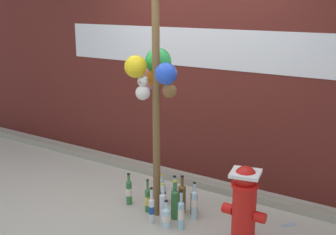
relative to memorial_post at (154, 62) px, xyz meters
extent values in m
plane|color=#ADA899|center=(-0.15, -0.30, -1.56)|extent=(14.00, 14.00, 0.00)
cube|color=#561E19|center=(-0.15, 1.23, -0.02)|extent=(10.00, 0.20, 3.07)
cube|color=silver|center=(0.37, 1.12, 0.03)|extent=(5.04, 0.01, 0.46)
cube|color=gray|center=(-0.15, 0.82, -1.52)|extent=(8.00, 0.12, 0.08)
cylinder|color=brown|center=(0.04, -0.04, -0.32)|extent=(0.07, 0.07, 2.48)
sphere|color=yellow|center=(-0.12, -0.14, -0.03)|extent=(0.22, 0.22, 0.22)
sphere|color=blue|center=(0.23, -0.15, -0.07)|extent=(0.20, 0.20, 0.20)
sphere|color=green|center=(-0.02, 0.10, 0.00)|extent=(0.26, 0.26, 0.26)
sphere|color=#D66BB2|center=(-0.11, 0.11, -0.18)|extent=(0.24, 0.24, 0.24)
sphere|color=orange|center=(-0.04, 0.08, -0.16)|extent=(0.21, 0.21, 0.21)
sphere|color=brown|center=(0.15, 0.03, -0.27)|extent=(0.14, 0.14, 0.14)
sphere|color=brown|center=(0.15, 0.03, -0.16)|extent=(0.10, 0.10, 0.10)
sphere|color=brown|center=(0.12, 0.03, -0.13)|extent=(0.04, 0.04, 0.04)
sphere|color=brown|center=(0.19, 0.03, -0.13)|extent=(0.04, 0.04, 0.04)
sphere|color=brown|center=(0.15, -0.02, -0.16)|extent=(0.04, 0.04, 0.04)
sphere|color=silver|center=(-0.06, -0.11, -0.28)|extent=(0.14, 0.14, 0.14)
sphere|color=silver|center=(-0.06, -0.11, -0.17)|extent=(0.10, 0.10, 0.10)
sphere|color=silver|center=(-0.10, -0.11, -0.14)|extent=(0.04, 0.04, 0.04)
sphere|color=silver|center=(-0.03, -0.11, -0.14)|extent=(0.04, 0.04, 0.04)
sphere|color=#9D9992|center=(-0.06, -0.15, -0.17)|extent=(0.04, 0.04, 0.04)
cylinder|color=red|center=(1.02, -0.09, -1.28)|extent=(0.21, 0.21, 0.56)
cylinder|color=red|center=(1.02, -0.09, -0.98)|extent=(0.24, 0.24, 0.03)
sphere|color=red|center=(1.02, -0.09, -0.91)|extent=(0.20, 0.20, 0.20)
cylinder|color=red|center=(0.87, -0.09, -1.25)|extent=(0.09, 0.09, 0.09)
cylinder|color=red|center=(1.17, -0.09, -1.25)|extent=(0.09, 0.09, 0.09)
cube|color=white|center=(1.02, -0.09, -0.87)|extent=(0.30, 0.30, 0.03)
cylinder|color=#93CCE0|center=(0.41, -0.16, -1.42)|extent=(0.06, 0.06, 0.27)
cone|color=#93CCE0|center=(0.41, -0.16, -1.28)|extent=(0.06, 0.06, 0.02)
cylinder|color=#93CCE0|center=(0.41, -0.16, -1.22)|extent=(0.03, 0.03, 0.09)
cylinder|color=silver|center=(0.41, -0.16, -1.40)|extent=(0.06, 0.06, 0.10)
cylinder|color=black|center=(0.41, -0.16, -1.17)|extent=(0.03, 0.03, 0.01)
cylinder|color=#93CCE0|center=(0.07, 0.26, -1.45)|extent=(0.07, 0.07, 0.20)
cone|color=#93CCE0|center=(0.07, 0.26, -1.34)|extent=(0.07, 0.07, 0.03)
cylinder|color=#93CCE0|center=(0.07, 0.26, -1.29)|extent=(0.03, 0.03, 0.08)
cylinder|color=black|center=(0.07, 0.26, -1.24)|extent=(0.04, 0.04, 0.01)
cylinder|color=#B2DBEA|center=(0.28, -0.21, -1.47)|extent=(0.08, 0.08, 0.18)
cone|color=#B2DBEA|center=(0.28, -0.21, -1.36)|extent=(0.08, 0.08, 0.03)
cylinder|color=#B2DBEA|center=(0.28, -0.21, -1.31)|extent=(0.03, 0.03, 0.06)
cylinder|color=silver|center=(0.28, -0.21, -1.46)|extent=(0.08, 0.08, 0.06)
cylinder|color=black|center=(0.28, -0.21, -1.28)|extent=(0.03, 0.03, 0.01)
cylinder|color=#B2DBEA|center=(0.41, 0.09, -1.41)|extent=(0.06, 0.06, 0.29)
cone|color=#B2DBEA|center=(0.41, 0.09, -1.26)|extent=(0.06, 0.06, 0.02)
cylinder|color=#B2DBEA|center=(0.41, 0.09, -1.21)|extent=(0.02, 0.02, 0.07)
cylinder|color=silver|center=(0.41, 0.09, -1.39)|extent=(0.06, 0.06, 0.08)
cylinder|color=black|center=(0.41, 0.09, -1.17)|extent=(0.03, 0.03, 0.01)
cylinder|color=#337038|center=(-0.34, -0.01, -1.43)|extent=(0.06, 0.06, 0.25)
cone|color=#337038|center=(-0.34, -0.01, -1.29)|extent=(0.06, 0.06, 0.02)
cylinder|color=#337038|center=(-0.34, -0.01, -1.25)|extent=(0.03, 0.03, 0.06)
cylinder|color=silver|center=(-0.34, -0.01, -1.42)|extent=(0.06, 0.06, 0.08)
cylinder|color=black|center=(-0.34, -0.01, -1.21)|extent=(0.03, 0.03, 0.01)
cylinder|color=#337038|center=(-0.07, -0.04, -1.44)|extent=(0.06, 0.06, 0.24)
cone|color=#337038|center=(-0.07, -0.04, -1.31)|extent=(0.06, 0.06, 0.02)
cylinder|color=#337038|center=(-0.07, -0.04, -1.25)|extent=(0.02, 0.02, 0.08)
cylinder|color=#D8C64C|center=(-0.07, -0.04, -1.43)|extent=(0.06, 0.06, 0.09)
cylinder|color=black|center=(-0.07, -0.04, -1.21)|extent=(0.03, 0.03, 0.01)
cylinder|color=silver|center=(0.20, -0.16, -1.41)|extent=(0.07, 0.07, 0.30)
cone|color=silver|center=(0.20, -0.16, -1.25)|extent=(0.07, 0.07, 0.03)
cylinder|color=silver|center=(0.20, -0.16, -1.19)|extent=(0.03, 0.03, 0.08)
cylinder|color=gold|center=(0.20, -0.16, -1.15)|extent=(0.04, 0.04, 0.01)
cylinder|color=#B2DBEA|center=(-0.07, 0.24, -1.46)|extent=(0.07, 0.07, 0.19)
cone|color=#B2DBEA|center=(-0.07, 0.24, -1.35)|extent=(0.07, 0.07, 0.03)
cylinder|color=#B2DBEA|center=(-0.07, 0.24, -1.29)|extent=(0.03, 0.03, 0.08)
cylinder|color=#1E478C|center=(-0.07, 0.24, -1.46)|extent=(0.08, 0.08, 0.06)
cylinder|color=gold|center=(-0.07, 0.24, -1.24)|extent=(0.03, 0.03, 0.01)
cylinder|color=#337038|center=(0.25, -0.01, -1.41)|extent=(0.08, 0.08, 0.28)
cone|color=#337038|center=(0.25, -0.01, -1.26)|extent=(0.08, 0.08, 0.03)
cylinder|color=#337038|center=(0.25, -0.01, -1.20)|extent=(0.04, 0.04, 0.08)
cylinder|color=gold|center=(0.25, -0.01, -1.15)|extent=(0.05, 0.05, 0.01)
cylinder|color=silver|center=(0.10, -0.21, -1.44)|extent=(0.06, 0.06, 0.24)
cone|color=silver|center=(0.10, -0.21, -1.30)|extent=(0.06, 0.06, 0.02)
cylinder|color=silver|center=(0.10, -0.21, -1.25)|extent=(0.03, 0.03, 0.10)
cylinder|color=#1E478C|center=(0.10, -0.21, -1.42)|extent=(0.06, 0.06, 0.08)
cylinder|color=black|center=(0.10, -0.21, -1.19)|extent=(0.03, 0.03, 0.01)
cylinder|color=brown|center=(0.36, 0.18, -1.45)|extent=(0.07, 0.07, 0.22)
cone|color=brown|center=(0.36, 0.18, -1.32)|extent=(0.07, 0.07, 0.03)
cylinder|color=brown|center=(0.36, 0.18, -1.27)|extent=(0.03, 0.03, 0.08)
cylinder|color=black|center=(0.36, 0.18, -1.22)|extent=(0.03, 0.03, 0.01)
cylinder|color=brown|center=(0.23, 0.15, -1.42)|extent=(0.08, 0.08, 0.28)
cone|color=brown|center=(0.23, 0.15, -1.26)|extent=(0.08, 0.08, 0.03)
cylinder|color=brown|center=(0.23, 0.15, -1.21)|extent=(0.03, 0.03, 0.08)
cylinder|color=black|center=(0.23, 0.15, -1.16)|extent=(0.04, 0.04, 0.01)
cube|color=#8C99B2|center=(1.25, 0.49, -1.55)|extent=(0.14, 0.15, 0.01)
camera|label=1|loc=(2.45, -3.46, 0.57)|focal=47.81mm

